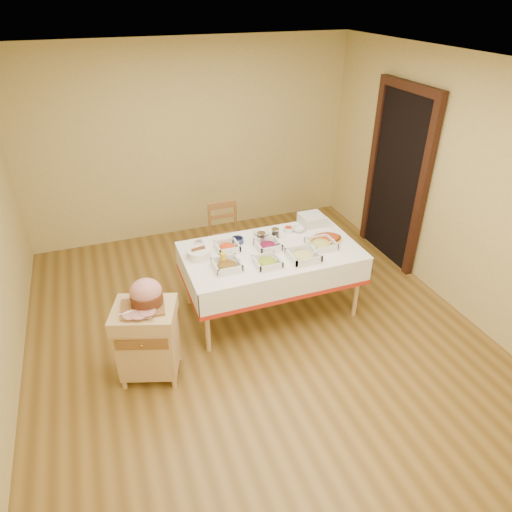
% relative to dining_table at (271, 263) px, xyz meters
% --- Properties ---
extents(room_shell, '(5.00, 5.00, 5.00)m').
position_rel_dining_table_xyz_m(room_shell, '(-0.30, -0.30, 0.70)').
color(room_shell, brown).
rests_on(room_shell, ground).
extents(doorway, '(0.09, 1.10, 2.20)m').
position_rel_dining_table_xyz_m(doorway, '(1.90, 0.60, 0.51)').
color(doorway, black).
rests_on(doorway, ground).
extents(dining_table, '(1.82, 1.02, 0.76)m').
position_rel_dining_table_xyz_m(dining_table, '(0.00, 0.00, 0.00)').
color(dining_table, tan).
rests_on(dining_table, ground).
extents(butcher_cart, '(0.65, 0.59, 0.76)m').
position_rel_dining_table_xyz_m(butcher_cart, '(-1.39, -0.54, -0.17)').
color(butcher_cart, tan).
rests_on(butcher_cart, ground).
extents(dining_chair, '(0.39, 0.37, 0.86)m').
position_rel_dining_table_xyz_m(dining_chair, '(-0.20, 0.98, -0.15)').
color(dining_chair, brown).
rests_on(dining_chair, ground).
extents(ham_on_board, '(0.39, 0.37, 0.26)m').
position_rel_dining_table_xyz_m(ham_on_board, '(-1.35, -0.51, 0.27)').
color(ham_on_board, brown).
rests_on(ham_on_board, butcher_cart).
extents(serving_dish_a, '(0.26, 0.26, 0.11)m').
position_rel_dining_table_xyz_m(serving_dish_a, '(-0.53, -0.18, 0.20)').
color(serving_dish_a, silver).
rests_on(serving_dish_a, dining_table).
extents(serving_dish_b, '(0.24, 0.24, 0.10)m').
position_rel_dining_table_xyz_m(serving_dish_b, '(-0.15, -0.26, 0.19)').
color(serving_dish_b, silver).
rests_on(serving_dish_b, dining_table).
extents(serving_dish_c, '(0.29, 0.29, 0.12)m').
position_rel_dining_table_xyz_m(serving_dish_c, '(0.24, -0.28, 0.20)').
color(serving_dish_c, silver).
rests_on(serving_dish_c, dining_table).
extents(serving_dish_d, '(0.27, 0.27, 0.10)m').
position_rel_dining_table_xyz_m(serving_dish_d, '(0.52, -0.12, 0.19)').
color(serving_dish_d, silver).
rests_on(serving_dish_d, dining_table).
extents(serving_dish_e, '(0.24, 0.23, 0.11)m').
position_rel_dining_table_xyz_m(serving_dish_e, '(-0.43, 0.16, 0.20)').
color(serving_dish_e, silver).
rests_on(serving_dish_e, dining_table).
extents(serving_dish_f, '(0.26, 0.24, 0.12)m').
position_rel_dining_table_xyz_m(serving_dish_f, '(-0.02, 0.04, 0.20)').
color(serving_dish_f, silver).
rests_on(serving_dish_f, dining_table).
extents(small_bowl_left, '(0.11, 0.11, 0.05)m').
position_rel_dining_table_xyz_m(small_bowl_left, '(-0.68, 0.35, 0.19)').
color(small_bowl_left, silver).
rests_on(small_bowl_left, dining_table).
extents(small_bowl_mid, '(0.13, 0.13, 0.06)m').
position_rel_dining_table_xyz_m(small_bowl_mid, '(-0.28, 0.27, 0.19)').
color(small_bowl_mid, navy).
rests_on(small_bowl_mid, dining_table).
extents(small_bowl_right, '(0.11, 0.11, 0.05)m').
position_rel_dining_table_xyz_m(small_bowl_right, '(0.33, 0.31, 0.19)').
color(small_bowl_right, silver).
rests_on(small_bowl_right, dining_table).
extents(bowl_white_imported, '(0.16, 0.16, 0.04)m').
position_rel_dining_table_xyz_m(bowl_white_imported, '(0.02, 0.34, 0.18)').
color(bowl_white_imported, silver).
rests_on(bowl_white_imported, dining_table).
extents(bowl_small_imported, '(0.18, 0.18, 0.05)m').
position_rel_dining_table_xyz_m(bowl_small_imported, '(0.44, 0.28, 0.18)').
color(bowl_small_imported, silver).
rests_on(bowl_small_imported, dining_table).
extents(preserve_jar_left, '(0.09, 0.09, 0.12)m').
position_rel_dining_table_xyz_m(preserve_jar_left, '(-0.04, 0.18, 0.22)').
color(preserve_jar_left, silver).
rests_on(preserve_jar_left, dining_table).
extents(preserve_jar_right, '(0.09, 0.09, 0.11)m').
position_rel_dining_table_xyz_m(preserve_jar_right, '(0.14, 0.23, 0.21)').
color(preserve_jar_right, silver).
rests_on(preserve_jar_right, dining_table).
extents(mustard_bottle, '(0.05, 0.05, 0.17)m').
position_rel_dining_table_xyz_m(mustard_bottle, '(-0.55, -0.11, 0.24)').
color(mustard_bottle, yellow).
rests_on(mustard_bottle, dining_table).
extents(bread_basket, '(0.24, 0.24, 0.10)m').
position_rel_dining_table_xyz_m(bread_basket, '(-0.74, 0.12, 0.21)').
color(bread_basket, white).
rests_on(bread_basket, dining_table).
extents(plate_stack, '(0.26, 0.26, 0.11)m').
position_rel_dining_table_xyz_m(plate_stack, '(0.66, 0.39, 0.22)').
color(plate_stack, silver).
rests_on(plate_stack, dining_table).
extents(brass_platter, '(0.35, 0.25, 0.05)m').
position_rel_dining_table_xyz_m(brass_platter, '(0.62, -0.02, 0.18)').
color(brass_platter, gold).
rests_on(brass_platter, dining_table).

